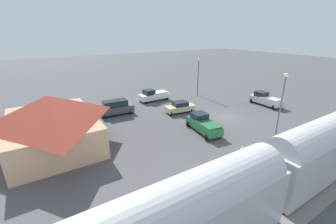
{
  "coord_description": "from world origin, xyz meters",
  "views": [
    {
      "loc": [
        -20.74,
        23.12,
        11.71
      ],
      "look_at": [
        3.97,
        7.44,
        1.0
      ],
      "focal_mm": 23.59,
      "sensor_mm": 36.0,
      "label": 1
    }
  ],
  "objects_px": {
    "sedan_tan": "(180,107)",
    "station_building": "(51,120)",
    "suv_charcoal": "(116,107)",
    "pickup_green": "(203,124)",
    "pickup_white": "(154,95)",
    "pedestrian_on_platform": "(242,153)",
    "pedestrian_waiting_far": "(326,126)",
    "pickup_silver": "(265,99)",
    "light_pole_near_platform": "(282,97)",
    "light_pole_lot_center": "(198,72)"
  },
  "relations": [
    {
      "from": "pedestrian_on_platform",
      "to": "pickup_green",
      "type": "height_order",
      "value": "pickup_green"
    },
    {
      "from": "pickup_green",
      "to": "pickup_white",
      "type": "distance_m",
      "value": 14.72
    },
    {
      "from": "pickup_silver",
      "to": "light_pole_near_platform",
      "type": "relative_size",
      "value": 0.74
    },
    {
      "from": "pedestrian_waiting_far",
      "to": "light_pole_near_platform",
      "type": "xyz_separation_m",
      "value": [
        3.48,
        4.24,
        3.4
      ]
    },
    {
      "from": "pickup_white",
      "to": "light_pole_near_platform",
      "type": "distance_m",
      "value": 21.1
    },
    {
      "from": "station_building",
      "to": "pickup_white",
      "type": "distance_m",
      "value": 19.2
    },
    {
      "from": "pedestrian_on_platform",
      "to": "light_pole_near_platform",
      "type": "distance_m",
      "value": 9.94
    },
    {
      "from": "pickup_green",
      "to": "light_pole_near_platform",
      "type": "relative_size",
      "value": 0.76
    },
    {
      "from": "station_building",
      "to": "suv_charcoal",
      "type": "distance_m",
      "value": 10.67
    },
    {
      "from": "pickup_green",
      "to": "light_pole_near_platform",
      "type": "xyz_separation_m",
      "value": [
        -5.21,
        -7.14,
        3.66
      ]
    },
    {
      "from": "suv_charcoal",
      "to": "pickup_green",
      "type": "bearing_deg",
      "value": -148.86
    },
    {
      "from": "light_pole_lot_center",
      "to": "pickup_white",
      "type": "bearing_deg",
      "value": 79.7
    },
    {
      "from": "sedan_tan",
      "to": "station_building",
      "type": "bearing_deg",
      "value": 93.74
    },
    {
      "from": "station_building",
      "to": "sedan_tan",
      "type": "xyz_separation_m",
      "value": [
        1.14,
        -17.49,
        -2.04
      ]
    },
    {
      "from": "pedestrian_on_platform",
      "to": "light_pole_near_platform",
      "type": "bearing_deg",
      "value": -75.6
    },
    {
      "from": "light_pole_near_platform",
      "to": "light_pole_lot_center",
      "type": "xyz_separation_m",
      "value": [
        18.29,
        -2.75,
        -0.17
      ]
    },
    {
      "from": "light_pole_near_platform",
      "to": "pickup_silver",
      "type": "bearing_deg",
      "value": -48.51
    },
    {
      "from": "suv_charcoal",
      "to": "station_building",
      "type": "bearing_deg",
      "value": 121.62
    },
    {
      "from": "pickup_white",
      "to": "light_pole_lot_center",
      "type": "relative_size",
      "value": 0.77
    },
    {
      "from": "light_pole_lot_center",
      "to": "pickup_green",
      "type": "bearing_deg",
      "value": 142.89
    },
    {
      "from": "suv_charcoal",
      "to": "sedan_tan",
      "type": "distance_m",
      "value": 9.59
    },
    {
      "from": "pedestrian_waiting_far",
      "to": "pickup_silver",
      "type": "distance_m",
      "value": 11.95
    },
    {
      "from": "pedestrian_on_platform",
      "to": "pickup_silver",
      "type": "height_order",
      "value": "pickup_silver"
    },
    {
      "from": "sedan_tan",
      "to": "pickup_silver",
      "type": "bearing_deg",
      "value": -108.4
    },
    {
      "from": "light_pole_near_platform",
      "to": "light_pole_lot_center",
      "type": "distance_m",
      "value": 18.5
    },
    {
      "from": "pedestrian_on_platform",
      "to": "light_pole_lot_center",
      "type": "distance_m",
      "value": 23.97
    },
    {
      "from": "pedestrian_on_platform",
      "to": "suv_charcoal",
      "type": "xyz_separation_m",
      "value": [
        19.04,
        5.04,
        -0.13
      ]
    },
    {
      "from": "pedestrian_on_platform",
      "to": "pickup_white",
      "type": "height_order",
      "value": "pickup_white"
    },
    {
      "from": "pedestrian_waiting_far",
      "to": "sedan_tan",
      "type": "height_order",
      "value": "pedestrian_waiting_far"
    },
    {
      "from": "pickup_green",
      "to": "sedan_tan",
      "type": "xyz_separation_m",
      "value": [
        7.13,
        -1.58,
        -0.15
      ]
    },
    {
      "from": "pickup_white",
      "to": "pedestrian_on_platform",
      "type": "bearing_deg",
      "value": 172.26
    },
    {
      "from": "sedan_tan",
      "to": "pickup_silver",
      "type": "relative_size",
      "value": 0.86
    },
    {
      "from": "suv_charcoal",
      "to": "light_pole_near_platform",
      "type": "xyz_separation_m",
      "value": [
        -16.72,
        -14.09,
        3.53
      ]
    },
    {
      "from": "sedan_tan",
      "to": "pickup_white",
      "type": "distance_m",
      "value": 7.56
    },
    {
      "from": "pickup_silver",
      "to": "light_pole_lot_center",
      "type": "relative_size",
      "value": 0.77
    },
    {
      "from": "station_building",
      "to": "pickup_silver",
      "type": "xyz_separation_m",
      "value": [
        -3.58,
        -31.67,
        -1.89
      ]
    },
    {
      "from": "pedestrian_on_platform",
      "to": "sedan_tan",
      "type": "relative_size",
      "value": 0.36
    },
    {
      "from": "pedestrian_waiting_far",
      "to": "light_pole_near_platform",
      "type": "height_order",
      "value": "light_pole_near_platform"
    },
    {
      "from": "sedan_tan",
      "to": "light_pole_near_platform",
      "type": "relative_size",
      "value": 0.63
    },
    {
      "from": "pedestrian_waiting_far",
      "to": "pickup_silver",
      "type": "height_order",
      "value": "pickup_silver"
    },
    {
      "from": "suv_charcoal",
      "to": "pedestrian_on_platform",
      "type": "bearing_deg",
      "value": -165.16
    },
    {
      "from": "pedestrian_waiting_far",
      "to": "pickup_white",
      "type": "relative_size",
      "value": 0.31
    },
    {
      "from": "pickup_green",
      "to": "sedan_tan",
      "type": "height_order",
      "value": "pickup_green"
    },
    {
      "from": "light_pole_lot_center",
      "to": "suv_charcoal",
      "type": "bearing_deg",
      "value": 95.35
    },
    {
      "from": "pedestrian_on_platform",
      "to": "pickup_green",
      "type": "distance_m",
      "value": 7.78
    },
    {
      "from": "station_building",
      "to": "pedestrian_waiting_far",
      "type": "height_order",
      "value": "station_building"
    },
    {
      "from": "pickup_green",
      "to": "sedan_tan",
      "type": "distance_m",
      "value": 7.31
    },
    {
      "from": "pickup_green",
      "to": "pickup_white",
      "type": "relative_size",
      "value": 1.03
    },
    {
      "from": "suv_charcoal",
      "to": "light_pole_near_platform",
      "type": "height_order",
      "value": "light_pole_near_platform"
    },
    {
      "from": "light_pole_near_platform",
      "to": "station_building",
      "type": "bearing_deg",
      "value": 64.09
    }
  ]
}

